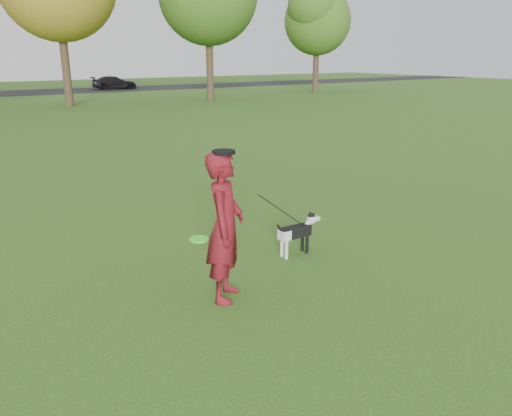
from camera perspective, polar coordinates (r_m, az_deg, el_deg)
ground at (r=7.48m, az=-0.15°, el=-6.92°), size 120.00×120.00×0.00m
man at (r=6.29m, az=-3.56°, el=-2.21°), size 0.82×0.84×1.94m
dog at (r=7.90m, az=4.85°, el=-2.53°), size 0.86×0.17×0.66m
car_right at (r=48.19m, az=-15.90°, el=13.62°), size 4.11×2.12×1.14m
man_held_items at (r=7.14m, az=3.15°, el=-0.45°), size 2.37×0.88×1.51m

